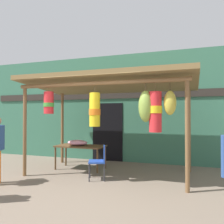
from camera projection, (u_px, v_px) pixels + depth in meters
name	position (u px, v px, depth m)	size (l,w,h in m)	color
ground_plane	(90.00, 182.00, 5.55)	(30.00, 30.00, 0.00)	#756656
shop_facade	(123.00, 108.00, 8.21)	(11.68, 0.29, 3.67)	#387056
market_stall_canopy	(111.00, 89.00, 6.25)	(4.55, 2.36, 2.61)	brown
display_table	(81.00, 148.00, 6.94)	(1.42, 0.70, 0.69)	brown
flower_heap_on_table	(78.00, 143.00, 6.96)	(0.61, 0.43, 0.16)	pink
folding_chair	(100.00, 159.00, 5.82)	(0.52, 0.52, 0.84)	#2347A8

